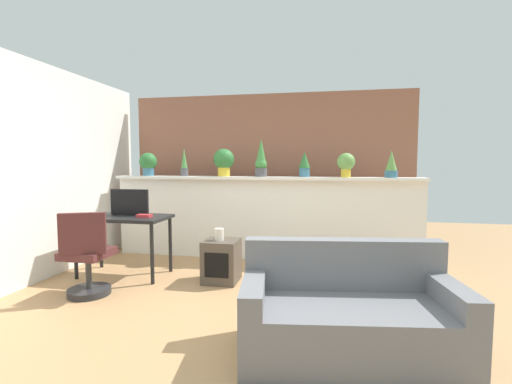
{
  "coord_description": "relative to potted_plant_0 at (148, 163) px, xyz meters",
  "views": [
    {
      "loc": [
        0.9,
        -3.14,
        1.4
      ],
      "look_at": [
        0.11,
        0.94,
        1.07
      ],
      "focal_mm": 25.24,
      "sensor_mm": 36.0,
      "label": 1
    }
  ],
  "objects": [
    {
      "name": "potted_plant_1",
      "position": [
        0.59,
        0.0,
        -0.0
      ],
      "size": [
        0.11,
        0.11,
        0.42
      ],
      "color": "#4C4C51",
      "rests_on": "plant_shelf"
    },
    {
      "name": "brick_wall_behind",
      "position": [
        1.78,
        0.61,
        -0.16
      ],
      "size": [
        4.46,
        0.1,
        2.5
      ],
      "primitive_type": "cube",
      "color": "#935B47",
      "rests_on": "ground"
    },
    {
      "name": "couch",
      "position": [
        2.86,
        -2.47,
        -1.12
      ],
      "size": [
        1.65,
        0.96,
        0.8
      ],
      "color": "slate",
      "rests_on": "ground"
    },
    {
      "name": "office_chair",
      "position": [
        0.24,
        -1.83,
        -1.02
      ],
      "size": [
        0.51,
        0.51,
        0.91
      ],
      "color": "#262628",
      "rests_on": "ground"
    },
    {
      "name": "ground_plane",
      "position": [
        1.78,
        -1.99,
        -1.41
      ],
      "size": [
        12.0,
        12.0,
        0.0
      ],
      "primitive_type": "plane",
      "color": "tan"
    },
    {
      "name": "potted_plant_4",
      "position": [
        2.39,
        0.0,
        -0.01
      ],
      "size": [
        0.16,
        0.16,
        0.35
      ],
      "color": "#386B84",
      "rests_on": "plant_shelf"
    },
    {
      "name": "divider_wall",
      "position": [
        1.78,
        0.01,
        -0.82
      ],
      "size": [
        4.46,
        0.16,
        1.17
      ],
      "primitive_type": "cube",
      "color": "white",
      "rests_on": "ground"
    },
    {
      "name": "side_cube_shelf",
      "position": [
        1.48,
        -1.1,
        -1.16
      ],
      "size": [
        0.4,
        0.41,
        0.5
      ],
      "color": "#4C4238",
      "rests_on": "ground"
    },
    {
      "name": "desk",
      "position": [
        0.22,
        -1.08,
        -0.74
      ],
      "size": [
        1.1,
        0.6,
        0.75
      ],
      "color": "black",
      "rests_on": "ground"
    },
    {
      "name": "potted_plant_0",
      "position": [
        0.0,
        0.0,
        0.0
      ],
      "size": [
        0.27,
        0.27,
        0.35
      ],
      "color": "#386B84",
      "rests_on": "plant_shelf"
    },
    {
      "name": "side_wall_left",
      "position": [
        -0.7,
        -1.59,
        -0.11
      ],
      "size": [
        0.12,
        4.4,
        2.6
      ],
      "primitive_type": "cube",
      "color": "white",
      "rests_on": "ground"
    },
    {
      "name": "potted_plant_6",
      "position": [
        3.55,
        -0.03,
        -0.02
      ],
      "size": [
        0.17,
        0.17,
        0.36
      ],
      "color": "#386B84",
      "rests_on": "plant_shelf"
    },
    {
      "name": "potted_plant_2",
      "position": [
        1.21,
        -0.02,
        0.03
      ],
      "size": [
        0.3,
        0.3,
        0.4
      ],
      "color": "gold",
      "rests_on": "plant_shelf"
    },
    {
      "name": "book_on_desk",
      "position": [
        0.53,
        -1.14,
        -0.64
      ],
      "size": [
        0.17,
        0.11,
        0.04
      ],
      "primitive_type": "cube",
      "color": "#B22D33",
      "rests_on": "desk"
    },
    {
      "name": "tv_monitor",
      "position": [
        0.26,
        -1.0,
        -0.49
      ],
      "size": [
        0.5,
        0.04,
        0.33
      ],
      "primitive_type": "cube",
      "color": "black",
      "rests_on": "desk"
    },
    {
      "name": "potted_plant_5",
      "position": [
        2.95,
        -0.04,
        -0.0
      ],
      "size": [
        0.24,
        0.24,
        0.33
      ],
      "color": "gold",
      "rests_on": "plant_shelf"
    },
    {
      "name": "vase_on_shelf",
      "position": [
        1.46,
        -1.11,
        -0.84
      ],
      "size": [
        0.11,
        0.11,
        0.14
      ],
      "primitive_type": "cylinder",
      "color": "silver",
      "rests_on": "side_cube_shelf"
    },
    {
      "name": "potted_plant_3",
      "position": [
        1.77,
        -0.04,
        0.04
      ],
      "size": [
        0.17,
        0.17,
        0.54
      ],
      "color": "#4C4C51",
      "rests_on": "plant_shelf"
    },
    {
      "name": "plant_shelf",
      "position": [
        1.78,
        -0.03,
        -0.22
      ],
      "size": [
        4.46,
        0.29,
        0.04
      ],
      "primitive_type": "cube",
      "color": "white",
      "rests_on": "divider_wall"
    }
  ]
}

